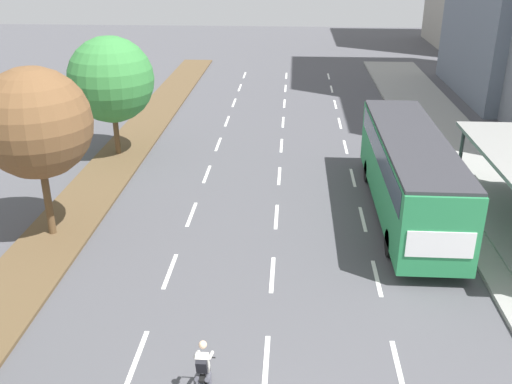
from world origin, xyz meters
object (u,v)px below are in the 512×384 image
at_px(median_tree_third, 111,80).
at_px(median_tree_second, 36,123).
at_px(bus, 409,167).
at_px(cyclist, 203,375).

bearing_deg(median_tree_third, median_tree_second, -89.81).
relative_size(bus, cyclist, 6.20).
bearing_deg(median_tree_second, median_tree_third, 90.19).
xyz_separation_m(cyclist, median_tree_second, (-7.03, 8.20, 3.66)).
bearing_deg(median_tree_third, bus, -24.34).
bearing_deg(median_tree_second, bus, 11.36).
distance_m(cyclist, median_tree_third, 18.85).
bearing_deg(median_tree_second, cyclist, -49.38).
height_order(cyclist, median_tree_third, median_tree_third).
bearing_deg(bus, cyclist, -121.42).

